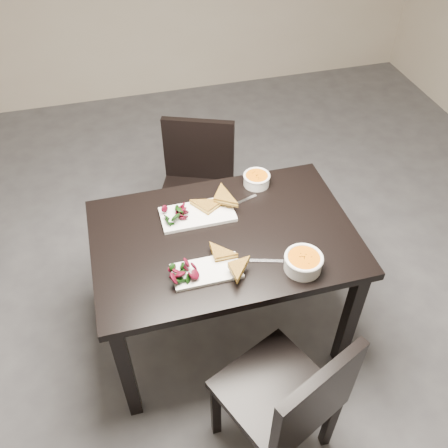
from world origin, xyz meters
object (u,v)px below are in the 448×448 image
(table, at_px, (224,250))
(chair_near, at_px, (291,400))
(soup_bowl_far, at_px, (257,179))
(plate_far, at_px, (198,214))
(chair_far, at_px, (197,183))
(plate_near, at_px, (207,271))
(soup_bowl_near, at_px, (303,262))

(table, height_order, chair_near, chair_near)
(soup_bowl_far, bearing_deg, plate_far, -155.96)
(chair_far, relative_size, soup_bowl_far, 6.18)
(table, height_order, soup_bowl_far, soup_bowl_far)
(plate_near, distance_m, soup_bowl_far, 0.63)
(chair_near, relative_size, chair_far, 1.00)
(table, bearing_deg, plate_near, -123.41)
(table, height_order, plate_near, plate_near)
(plate_far, bearing_deg, chair_near, -78.62)
(soup_bowl_far, bearing_deg, chair_far, 119.40)
(chair_near, height_order, plate_near, chair_near)
(table, height_order, chair_far, chair_far)
(chair_near, relative_size, plate_far, 2.44)
(table, bearing_deg, chair_near, -83.10)
(chair_far, height_order, soup_bowl_near, chair_far)
(plate_near, xyz_separation_m, soup_bowl_far, (0.38, 0.51, 0.03))
(plate_far, bearing_deg, chair_far, 78.64)
(soup_bowl_near, height_order, soup_bowl_far, soup_bowl_near)
(table, distance_m, chair_near, 0.73)
(soup_bowl_near, bearing_deg, table, 134.26)
(chair_near, relative_size, plate_near, 2.91)
(chair_near, height_order, soup_bowl_near, chair_near)
(table, bearing_deg, chair_far, 88.04)
(plate_near, relative_size, plate_far, 0.84)
(plate_near, height_order, plate_far, plate_far)
(chair_far, relative_size, plate_near, 2.91)
(plate_far, bearing_deg, soup_bowl_far, 24.04)
(chair_near, relative_size, soup_bowl_far, 6.18)
(table, relative_size, soup_bowl_near, 7.22)
(plate_near, relative_size, soup_bowl_far, 2.12)
(chair_far, xyz_separation_m, soup_bowl_near, (0.25, -1.00, 0.31))
(soup_bowl_near, xyz_separation_m, soup_bowl_far, (-0.02, 0.59, -0.01))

